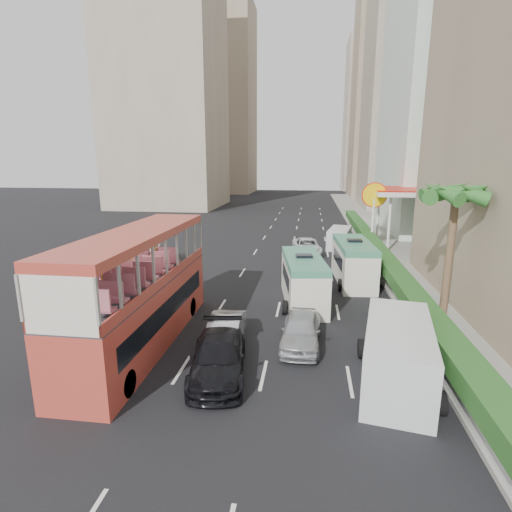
% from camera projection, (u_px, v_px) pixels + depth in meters
% --- Properties ---
extents(ground_plane, '(200.00, 200.00, 0.00)m').
position_uv_depth(ground_plane, '(278.00, 352.00, 16.97)').
color(ground_plane, black).
rests_on(ground_plane, ground).
extents(double_decker_bus, '(2.50, 11.00, 5.06)m').
position_uv_depth(double_decker_bus, '(140.00, 289.00, 17.18)').
color(double_decker_bus, '#BA3D2F').
rests_on(double_decker_bus, ground).
extents(car_silver_lane_a, '(1.49, 4.00, 1.31)m').
position_uv_depth(car_silver_lane_a, '(225.00, 346.00, 17.50)').
color(car_silver_lane_a, silver).
rests_on(car_silver_lane_a, ground).
extents(car_silver_lane_b, '(1.80, 4.20, 1.41)m').
position_uv_depth(car_silver_lane_b, '(301.00, 345.00, 17.59)').
color(car_silver_lane_b, silver).
rests_on(car_silver_lane_b, ground).
extents(car_black, '(2.69, 5.17, 1.43)m').
position_uv_depth(car_black, '(219.00, 374.00, 15.21)').
color(car_black, black).
rests_on(car_black, ground).
extents(van_asset, '(2.83, 5.03, 1.33)m').
position_uv_depth(van_asset, '(307.00, 254.00, 35.04)').
color(van_asset, silver).
rests_on(van_asset, ground).
extents(minibus_near, '(2.87, 6.25, 2.67)m').
position_uv_depth(minibus_near, '(303.00, 280.00, 22.64)').
color(minibus_near, silver).
rests_on(minibus_near, ground).
extents(minibus_far, '(2.50, 6.35, 2.76)m').
position_uv_depth(minibus_far, '(353.00, 262.00, 26.51)').
color(minibus_far, silver).
rests_on(minibus_far, ground).
extents(panel_van_near, '(3.18, 5.88, 2.23)m').
position_uv_depth(panel_van_near, '(397.00, 354.00, 14.36)').
color(panel_van_near, silver).
rests_on(panel_van_near, ground).
extents(panel_van_far, '(2.61, 4.73, 1.79)m').
position_uv_depth(panel_van_far, '(339.00, 238.00, 37.55)').
color(panel_van_far, silver).
rests_on(panel_van_far, ground).
extents(sidewalk, '(6.00, 120.00, 0.18)m').
position_uv_depth(sidewalk, '(388.00, 242.00, 39.88)').
color(sidewalk, '#99968C').
rests_on(sidewalk, ground).
extents(kerb_wall, '(0.30, 44.00, 1.00)m').
position_uv_depth(kerb_wall, '(377.00, 262.00, 29.50)').
color(kerb_wall, silver).
rests_on(kerb_wall, sidewalk).
extents(hedge, '(1.10, 44.00, 0.70)m').
position_uv_depth(hedge, '(378.00, 250.00, 29.31)').
color(hedge, '#2D6626').
rests_on(hedge, kerb_wall).
extents(palm_tree, '(0.36, 0.36, 6.40)m').
position_uv_depth(palm_tree, '(449.00, 258.00, 19.03)').
color(palm_tree, brown).
rests_on(palm_tree, sidewalk).
extents(shell_station, '(6.50, 8.00, 5.50)m').
position_uv_depth(shell_station, '(405.00, 218.00, 37.21)').
color(shell_station, silver).
rests_on(shell_station, ground).
extents(tower_mid, '(16.00, 16.00, 50.00)m').
position_uv_depth(tower_mid, '(420.00, 54.00, 64.79)').
color(tower_mid, '#B2A18C').
rests_on(tower_mid, ground).
extents(tower_far_a, '(14.00, 14.00, 44.00)m').
position_uv_depth(tower_far_a, '(385.00, 97.00, 88.76)').
color(tower_far_a, tan).
rests_on(tower_far_a, ground).
extents(tower_far_b, '(14.00, 14.00, 40.00)m').
position_uv_depth(tower_far_b, '(371.00, 117.00, 110.43)').
color(tower_far_b, '#B2A18C').
rests_on(tower_far_b, ground).
extents(tower_left_a, '(18.00, 18.00, 52.00)m').
position_uv_depth(tower_left_a, '(165.00, 51.00, 67.18)').
color(tower_left_a, '#B2A18C').
rests_on(tower_left_a, ground).
extents(tower_left_b, '(16.00, 16.00, 46.00)m').
position_uv_depth(tower_left_b, '(222.00, 101.00, 101.36)').
color(tower_left_b, tan).
rests_on(tower_left_b, ground).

